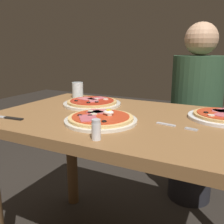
{
  "coord_description": "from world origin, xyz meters",
  "views": [
    {
      "loc": [
        0.42,
        -0.94,
        1.02
      ],
      "look_at": [
        -0.03,
        -0.06,
        0.77
      ],
      "focal_mm": 40.16,
      "sensor_mm": 36.0,
      "label": 1
    }
  ],
  "objects": [
    {
      "name": "pizza_across_right",
      "position": [
        -0.24,
        0.14,
        0.75
      ],
      "size": [
        0.29,
        0.29,
        0.03
      ],
      "color": "silver",
      "rests_on": "dining_table"
    },
    {
      "name": "dining_table",
      "position": [
        0.0,
        0.0,
        0.61
      ],
      "size": [
        1.14,
        0.72,
        0.74
      ],
      "color": "olive",
      "rests_on": "ground"
    },
    {
      "name": "water_glass_near",
      "position": [
        -0.42,
        0.26,
        0.78
      ],
      "size": [
        0.06,
        0.06,
        0.09
      ],
      "color": "silver",
      "rests_on": "dining_table"
    },
    {
      "name": "diner_person",
      "position": [
        0.19,
        0.72,
        0.56
      ],
      "size": [
        0.32,
        0.32,
        1.18
      ],
      "rotation": [
        0.0,
        0.0,
        3.14
      ],
      "color": "black",
      "rests_on": "ground"
    },
    {
      "name": "knife",
      "position": [
        -0.43,
        -0.24,
        0.74
      ],
      "size": [
        0.2,
        0.04,
        0.01
      ],
      "color": "silver",
      "rests_on": "dining_table"
    },
    {
      "name": "fork",
      "position": [
        0.22,
        -0.04,
        0.74
      ],
      "size": [
        0.16,
        0.04,
        0.0
      ],
      "color": "silver",
      "rests_on": "dining_table"
    },
    {
      "name": "pizza_foreground",
      "position": [
        -0.05,
        -0.11,
        0.75
      ],
      "size": [
        0.29,
        0.29,
        0.05
      ],
      "color": "silver",
      "rests_on": "dining_table"
    },
    {
      "name": "salt_shaker",
      "position": [
        0.03,
        -0.29,
        0.77
      ],
      "size": [
        0.03,
        0.03,
        0.07
      ],
      "color": "white",
      "rests_on": "dining_table"
    },
    {
      "name": "pizza_across_left",
      "position": [
        0.37,
        0.15,
        0.75
      ],
      "size": [
        0.28,
        0.28,
        0.03
      ],
      "color": "white",
      "rests_on": "dining_table"
    }
  ]
}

